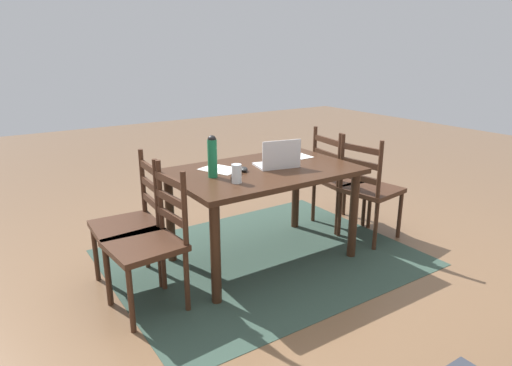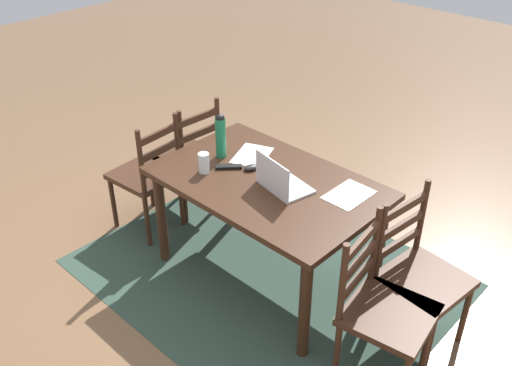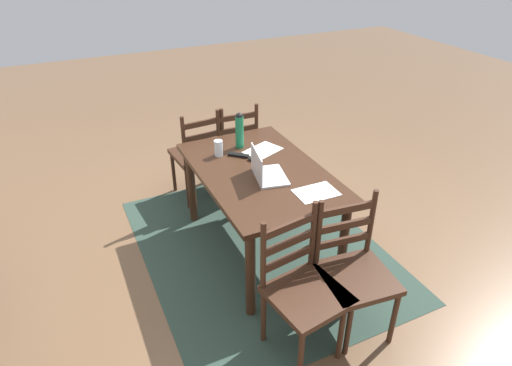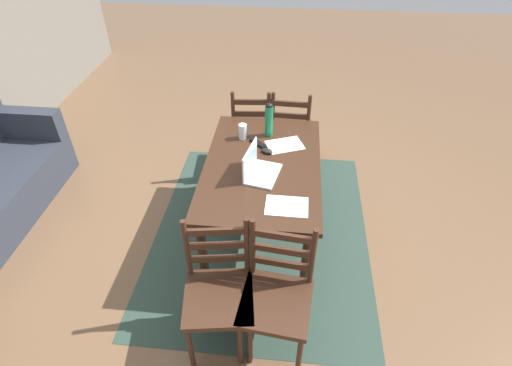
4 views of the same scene
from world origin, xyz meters
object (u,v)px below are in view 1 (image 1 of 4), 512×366
chair_left_far (369,189)px  tv_remote (236,175)px  chair_left_near (339,179)px  dining_table (263,181)px  chair_right_far (150,242)px  chair_right_near (132,224)px  computer_mouse (244,169)px  laptop (278,160)px  water_bottle (212,156)px  drinking_glass (237,174)px

chair_left_far → tv_remote: size_ratio=5.59×
tv_remote → chair_left_near: bearing=54.0°
dining_table → chair_left_far: size_ratio=1.50×
chair_right_far → chair_right_near: size_ratio=1.00×
chair_left_near → computer_mouse: 1.22m
dining_table → chair_left_near: bearing=-169.5°
chair_left_far → computer_mouse: chair_left_far is taller
chair_right_far → dining_table: bearing=-169.9°
dining_table → chair_right_far: 1.04m
dining_table → chair_right_near: (1.00, -0.18, -0.20)m
laptop → water_bottle: bearing=-4.4°
laptop → computer_mouse: 0.30m
chair_right_far → drinking_glass: size_ratio=7.17×
water_bottle → tv_remote: bearing=152.8°
dining_table → laptop: bearing=168.5°
chair_right_near → tv_remote: 0.82m
dining_table → water_bottle: water_bottle is taller
chair_right_far → drinking_glass: (-0.64, 0.02, 0.36)m
chair_left_near → chair_right_near: (2.00, 0.01, 0.00)m
laptop → tv_remote: bearing=4.9°
chair_right_near → water_bottle: 0.75m
chair_right_near → water_bottle: (-0.57, 0.16, 0.46)m
dining_table → computer_mouse: (0.16, -0.02, 0.12)m
water_bottle → computer_mouse: water_bottle is taller
chair_right_near → computer_mouse: size_ratio=9.50×
chair_left_far → laptop: laptop is taller
water_bottle → chair_left_far: bearing=171.9°
dining_table → computer_mouse: 0.20m
laptop → tv_remote: 0.41m
water_bottle → computer_mouse: bearing=-178.4°
chair_right_far → chair_left_near: (-2.00, -0.36, 0.00)m
chair_left_near → drinking_glass: chair_left_near is taller
chair_right_near → drinking_glass: 0.83m
water_bottle → computer_mouse: size_ratio=3.08×
chair_right_near → computer_mouse: 0.91m
chair_left_near → water_bottle: 1.51m
dining_table → tv_remote: 0.31m
chair_right_near → tv_remote: chair_right_near is taller
chair_left_far → laptop: size_ratio=2.65×
water_bottle → computer_mouse: 0.30m
chair_left_far → drinking_glass: chair_left_far is taller
chair_left_near → drinking_glass: size_ratio=7.17×
chair_right_far → chair_left_near: bearing=-169.7°
dining_table → chair_left_far: chair_left_far is taller
chair_right_near → water_bottle: size_ratio=3.09×
laptop → water_bottle: (0.56, -0.04, 0.10)m
chair_left_near → laptop: (0.87, 0.21, 0.35)m
water_bottle → drinking_glass: size_ratio=2.32×
chair_left_far → tv_remote: chair_left_far is taller
chair_right_near → laptop: size_ratio=2.65×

